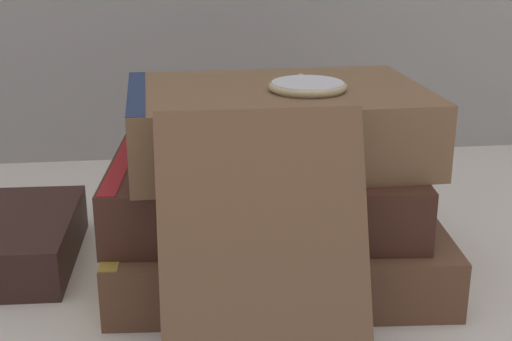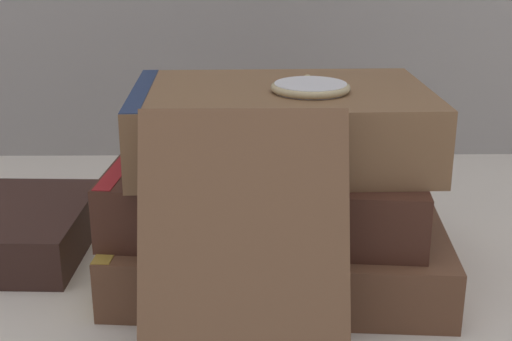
% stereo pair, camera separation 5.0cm
% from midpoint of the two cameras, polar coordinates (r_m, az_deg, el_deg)
% --- Properties ---
extents(ground_plane, '(3.00, 3.00, 0.00)m').
position_cam_midpoint_polar(ground_plane, '(0.50, 3.83, -10.35)').
color(ground_plane, beige).
extents(book_flat_bottom, '(0.24, 0.17, 0.04)m').
position_cam_midpoint_polar(book_flat_bottom, '(0.52, 4.03, -6.27)').
color(book_flat_bottom, brown).
rests_on(book_flat_bottom, ground_plane).
extents(book_flat_middle, '(0.23, 0.17, 0.04)m').
position_cam_midpoint_polar(book_flat_middle, '(0.52, 3.19, -1.42)').
color(book_flat_middle, '#422319').
rests_on(book_flat_middle, book_flat_bottom).
extents(book_flat_top, '(0.21, 0.14, 0.05)m').
position_cam_midpoint_polar(book_flat_top, '(0.50, 4.26, 3.67)').
color(book_flat_top, brown).
rests_on(book_flat_top, book_flat_middle).
extents(book_leaning_front, '(0.12, 0.08, 0.15)m').
position_cam_midpoint_polar(book_leaning_front, '(0.40, 2.64, -6.83)').
color(book_leaning_front, brown).
rests_on(book_leaning_front, ground_plane).
extents(pocket_watch, '(0.05, 0.06, 0.01)m').
position_cam_midpoint_polar(pocket_watch, '(0.49, 7.35, 6.58)').
color(pocket_watch, silver).
rests_on(pocket_watch, book_flat_top).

